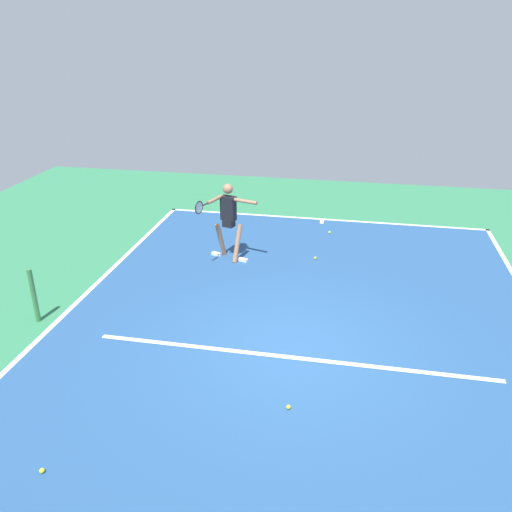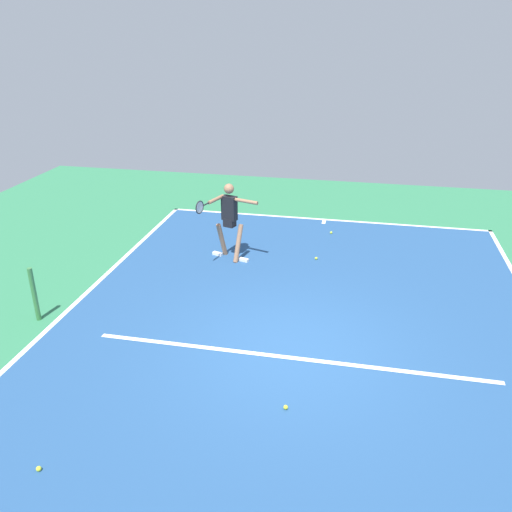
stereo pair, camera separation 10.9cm
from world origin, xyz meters
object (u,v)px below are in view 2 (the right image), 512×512
Objects in this scene: tennis_player at (229,216)px; tennis_ball_centre_court at (286,407)px; tennis_ball_by_sideline at (39,469)px; tennis_ball_far_corner at (331,233)px; net_post at (34,294)px; tennis_ball_near_player at (316,258)px.

tennis_player is 27.94× the size of tennis_ball_centre_court.
tennis_player is 27.94× the size of tennis_ball_by_sideline.
tennis_ball_centre_court and tennis_ball_far_corner have the same top height.
net_post reaches higher than tennis_ball_by_sideline.
tennis_ball_near_player is (-2.01, -0.37, -1.03)m from tennis_player.
net_post reaches higher than tennis_ball_centre_court.
tennis_player reaches higher than tennis_ball_far_corner.
tennis_ball_centre_court is (-2.11, 4.98, -1.03)m from tennis_player.
tennis_ball_far_corner is (-2.98, -8.85, 0.00)m from tennis_ball_by_sideline.
tennis_player is 2.29m from tennis_ball_near_player.
tennis_player is 6.86m from tennis_ball_by_sideline.
tennis_ball_by_sideline is (0.74, 6.74, -1.03)m from tennis_player.
net_post is 6.19m from tennis_ball_near_player.
tennis_ball_near_player is 7.62m from tennis_ball_by_sideline.
net_post is at bearing 38.14° from tennis_ball_near_player.
net_post is at bearing -17.32° from tennis_ball_centre_court.
net_post is at bearing 47.58° from tennis_ball_far_corner.
net_post is 16.21× the size of tennis_ball_near_player.
net_post is 16.21× the size of tennis_ball_centre_court.
tennis_ball_by_sideline is at bearing 31.69° from tennis_ball_centre_court.
net_post is 4.49m from tennis_player.
net_post is 5.20m from tennis_ball_centre_court.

